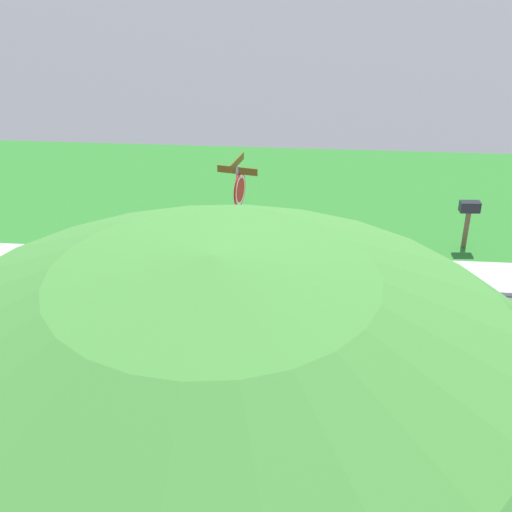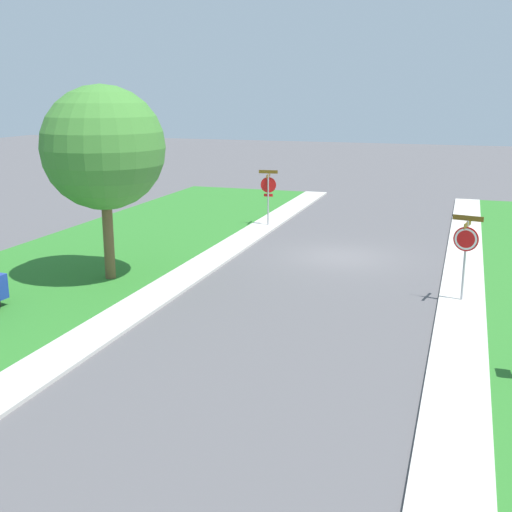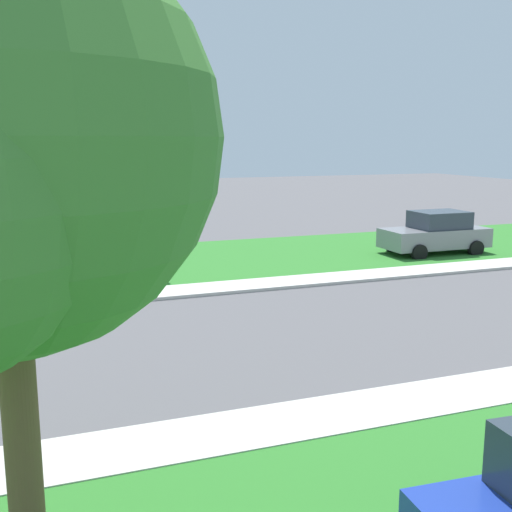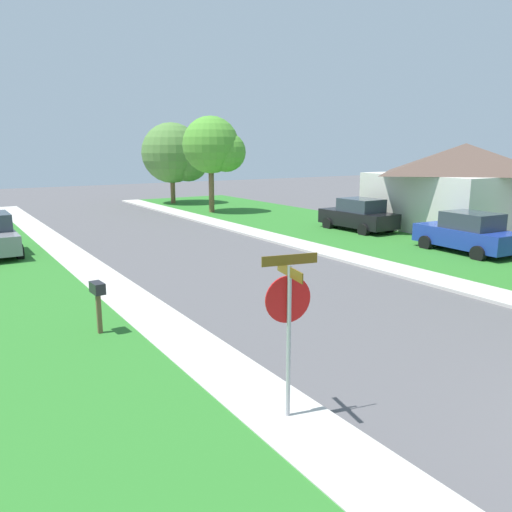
# 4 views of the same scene
# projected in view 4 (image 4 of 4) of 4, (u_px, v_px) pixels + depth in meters

# --- Properties ---
(sidewalk_east) EXTENTS (1.40, 56.00, 0.10)m
(sidewalk_east) POSITION_uv_depth(u_px,v_px,m) (372.00, 263.00, 19.38)
(sidewalk_east) COLOR beige
(sidewalk_east) RESTS_ON ground
(lawn_east) EXTENTS (8.00, 56.00, 0.08)m
(lawn_east) POSITION_uv_depth(u_px,v_px,m) (452.00, 250.00, 21.84)
(lawn_east) COLOR #2D7528
(lawn_east) RESTS_ON ground
(sidewalk_west) EXTENTS (1.40, 56.00, 0.10)m
(sidewalk_west) POSITION_uv_depth(u_px,v_px,m) (133.00, 302.00, 14.46)
(sidewalk_west) COLOR beige
(sidewalk_west) RESTS_ON ground
(stop_sign_far_corner) EXTENTS (0.90, 0.90, 2.77)m
(stop_sign_far_corner) POSITION_uv_depth(u_px,v_px,m) (288.00, 310.00, 7.92)
(stop_sign_far_corner) COLOR #9E9EA3
(stop_sign_far_corner) RESTS_ON ground
(car_black_behind_trees) EXTENTS (2.12, 4.34, 1.76)m
(car_black_behind_trees) POSITION_uv_depth(u_px,v_px,m) (359.00, 215.00, 26.84)
(car_black_behind_trees) COLOR black
(car_black_behind_trees) RESTS_ON ground
(car_blue_far_down_street) EXTENTS (2.25, 4.41, 1.76)m
(car_blue_far_down_street) POSITION_uv_depth(u_px,v_px,m) (468.00, 233.00, 21.17)
(car_blue_far_down_street) COLOR #1E389E
(car_blue_far_down_street) RESTS_ON ground
(tree_sidewalk_mid) EXTENTS (4.03, 3.75, 6.43)m
(tree_sidewalk_mid) POSITION_uv_depth(u_px,v_px,m) (215.00, 147.00, 33.64)
(tree_sidewalk_mid) COLOR brown
(tree_sidewalk_mid) RESTS_ON ground
(tree_across_right) EXTENTS (4.96, 4.62, 6.28)m
(tree_across_right) POSITION_uv_depth(u_px,v_px,m) (176.00, 155.00, 39.36)
(tree_across_right) COLOR brown
(tree_across_right) RESTS_ON ground
(house_right_setback) EXTENTS (9.20, 8.03, 4.60)m
(house_right_setback) POSITION_uv_depth(u_px,v_px,m) (463.00, 185.00, 27.83)
(house_right_setback) COLOR silver
(house_right_setback) RESTS_ON ground
(mailbox) EXTENTS (0.27, 0.49, 1.31)m
(mailbox) POSITION_uv_depth(u_px,v_px,m) (98.00, 295.00, 11.81)
(mailbox) COLOR brown
(mailbox) RESTS_ON ground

